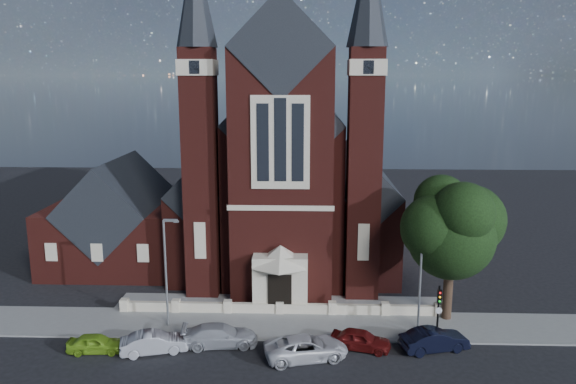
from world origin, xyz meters
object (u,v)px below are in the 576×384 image
at_px(street_lamp_right, 422,270).
at_px(traffic_signal, 439,306).
at_px(car_silver_a, 154,343).
at_px(car_silver_b, 220,335).
at_px(car_white_suv, 306,348).
at_px(parish_hall, 120,223).
at_px(car_navy, 434,340).
at_px(church, 288,172).
at_px(car_dark_red, 361,340).
at_px(street_tree, 454,231).
at_px(street_lamp_left, 167,267).
at_px(car_lime_van, 96,343).

distance_m(street_lamp_right, traffic_signal, 2.71).
xyz_separation_m(car_silver_a, car_silver_b, (4.19, 1.14, 0.02)).
bearing_deg(car_white_suv, parish_hall, 30.49).
bearing_deg(car_white_suv, street_lamp_right, -76.08).
relative_size(street_lamp_right, car_white_suv, 1.50).
xyz_separation_m(parish_hall, car_white_suv, (18.03, -18.29, -3.26)).
height_order(car_silver_b, car_navy, car_navy).
distance_m(church, traffic_signal, 23.94).
relative_size(traffic_signal, car_white_suv, 0.74).
xyz_separation_m(traffic_signal, car_dark_red, (-5.34, -1.32, -1.90)).
distance_m(parish_hall, traffic_signal, 31.20).
distance_m(car_silver_a, car_silver_b, 4.34).
bearing_deg(street_tree, car_navy, -114.29).
bearing_deg(traffic_signal, street_tree, 64.05).
bearing_deg(traffic_signal, street_lamp_left, 175.24).
xyz_separation_m(traffic_signal, car_white_suv, (-8.97, -2.72, -1.83)).
bearing_deg(street_tree, street_lamp_left, -175.24).
xyz_separation_m(traffic_signal, car_navy, (-0.49, -1.34, -1.83)).
relative_size(street_tree, traffic_signal, 2.67).
bearing_deg(parish_hall, car_silver_b, -53.88).
height_order(car_silver_b, car_white_suv, car_white_suv).
xyz_separation_m(parish_hall, traffic_signal, (27.00, -15.57, -1.43)).
distance_m(car_silver_b, car_white_suv, 6.03).
relative_size(street_lamp_left, street_lamp_right, 1.00).
distance_m(car_white_suv, car_navy, 8.59).
height_order(church, car_navy, church).
bearing_deg(car_silver_a, car_navy, -103.29).
distance_m(church, car_silver_b, 23.23).
xyz_separation_m(parish_hall, car_lime_van, (4.16, -17.92, -3.39)).
distance_m(parish_hall, street_lamp_left, 16.18).
xyz_separation_m(church, parish_hall, (-16.00, -4.94, -4.17)).
height_order(street_lamp_right, car_navy, street_lamp_right).
bearing_deg(car_silver_b, street_tree, -81.58).
xyz_separation_m(street_lamp_left, traffic_signal, (18.91, -1.57, -2.02)).
bearing_deg(church, car_silver_b, -99.93).
relative_size(car_white_suv, car_navy, 1.19).
distance_m(street_tree, street_lamp_right, 3.84).
height_order(car_dark_red, car_navy, car_navy).
xyz_separation_m(church, car_lime_van, (-11.84, -22.86, -7.56)).
distance_m(traffic_signal, car_white_suv, 9.55).
xyz_separation_m(church, traffic_signal, (11.00, -20.52, -5.60)).
bearing_deg(car_silver_b, car_silver_a, 98.53).
relative_size(street_lamp_right, car_navy, 1.78).
bearing_deg(car_silver_a, street_lamp_right, -94.15).
relative_size(church, car_silver_b, 6.89).
xyz_separation_m(street_lamp_left, car_dark_red, (13.57, -2.90, -3.92)).
distance_m(church, parish_hall, 17.26).
height_order(street_lamp_right, car_lime_van, street_lamp_right).
bearing_deg(street_lamp_right, car_silver_b, -168.88).
bearing_deg(street_lamp_right, street_tree, 34.26).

